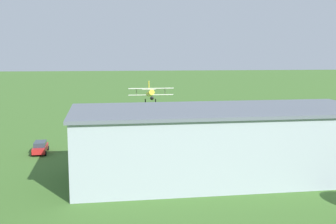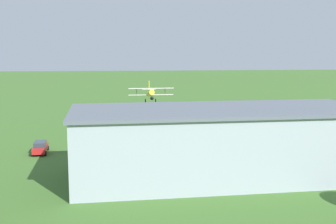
{
  "view_description": "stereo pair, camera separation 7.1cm",
  "coord_description": "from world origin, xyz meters",
  "px_view_note": "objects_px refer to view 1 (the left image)",
  "views": [
    {
      "loc": [
        4.91,
        85.56,
        14.29
      ],
      "look_at": [
        -2.62,
        16.5,
        4.08
      ],
      "focal_mm": 46.01,
      "sensor_mm": 36.0,
      "label": 1
    },
    {
      "loc": [
        4.84,
        85.57,
        14.29
      ],
      "look_at": [
        -2.62,
        16.5,
        4.08
      ],
      "focal_mm": 46.01,
      "sensor_mm": 36.0,
      "label": 2
    }
  ],
  "objects_px": {
    "car_red": "(40,147)",
    "person_crossing_taxiway": "(303,143)",
    "hangar": "(220,143)",
    "biplane": "(150,93)",
    "person_beside_truck": "(301,134)",
    "person_watching_takeoff": "(208,137)",
    "person_near_hangar_door": "(290,138)",
    "car_silver": "(95,145)"
  },
  "relations": [
    {
      "from": "car_silver",
      "to": "car_red",
      "type": "xyz_separation_m",
      "value": [
        7.4,
        0.53,
        -0.03
      ]
    },
    {
      "from": "person_crossing_taxiway",
      "to": "person_beside_truck",
      "type": "distance_m",
      "value": 6.22
    },
    {
      "from": "person_near_hangar_door",
      "to": "biplane",
      "type": "bearing_deg",
      "value": -40.4
    },
    {
      "from": "car_silver",
      "to": "car_red",
      "type": "bearing_deg",
      "value": 4.12
    },
    {
      "from": "biplane",
      "to": "car_red",
      "type": "height_order",
      "value": "biplane"
    },
    {
      "from": "car_red",
      "to": "person_crossing_taxiway",
      "type": "relative_size",
      "value": 3.09
    },
    {
      "from": "car_red",
      "to": "person_watching_takeoff",
      "type": "bearing_deg",
      "value": -169.57
    },
    {
      "from": "hangar",
      "to": "car_red",
      "type": "relative_size",
      "value": 7.04
    },
    {
      "from": "person_near_hangar_door",
      "to": "person_watching_takeoff",
      "type": "bearing_deg",
      "value": -10.91
    },
    {
      "from": "person_beside_truck",
      "to": "person_watching_takeoff",
      "type": "height_order",
      "value": "person_beside_truck"
    },
    {
      "from": "person_beside_truck",
      "to": "person_watching_takeoff",
      "type": "distance_m",
      "value": 15.21
    },
    {
      "from": "hangar",
      "to": "person_crossing_taxiway",
      "type": "relative_size",
      "value": 21.72
    },
    {
      "from": "biplane",
      "to": "car_silver",
      "type": "xyz_separation_m",
      "value": [
        9.18,
        18.77,
        -5.38
      ]
    },
    {
      "from": "car_silver",
      "to": "person_crossing_taxiway",
      "type": "bearing_deg",
      "value": 177.68
    },
    {
      "from": "biplane",
      "to": "person_beside_truck",
      "type": "bearing_deg",
      "value": 148.54
    },
    {
      "from": "hangar",
      "to": "biplane",
      "type": "bearing_deg",
      "value": -80.44
    },
    {
      "from": "hangar",
      "to": "person_watching_takeoff",
      "type": "relative_size",
      "value": 20.74
    },
    {
      "from": "person_crossing_taxiway",
      "to": "car_red",
      "type": "bearing_deg",
      "value": -1.05
    },
    {
      "from": "car_silver",
      "to": "person_near_hangar_door",
      "type": "bearing_deg",
      "value": -176.81
    },
    {
      "from": "car_red",
      "to": "person_beside_truck",
      "type": "bearing_deg",
      "value": -172.62
    },
    {
      "from": "car_red",
      "to": "person_near_hangar_door",
      "type": "distance_m",
      "value": 36.78
    },
    {
      "from": "person_beside_truck",
      "to": "person_near_hangar_door",
      "type": "bearing_deg",
      "value": 44.78
    },
    {
      "from": "hangar",
      "to": "person_crossing_taxiway",
      "type": "bearing_deg",
      "value": -140.18
    },
    {
      "from": "person_near_hangar_door",
      "to": "person_beside_truck",
      "type": "relative_size",
      "value": 0.94
    },
    {
      "from": "hangar",
      "to": "car_silver",
      "type": "bearing_deg",
      "value": -43.8
    },
    {
      "from": "hangar",
      "to": "biplane",
      "type": "relative_size",
      "value": 4.03
    },
    {
      "from": "person_near_hangar_door",
      "to": "person_beside_truck",
      "type": "height_order",
      "value": "person_beside_truck"
    },
    {
      "from": "biplane",
      "to": "person_near_hangar_door",
      "type": "xyz_separation_m",
      "value": [
        -20.13,
        17.13,
        -5.45
      ]
    },
    {
      "from": "person_near_hangar_door",
      "to": "person_watching_takeoff",
      "type": "height_order",
      "value": "person_near_hangar_door"
    },
    {
      "from": "hangar",
      "to": "car_silver",
      "type": "distance_m",
      "value": 20.61
    },
    {
      "from": "hangar",
      "to": "person_near_hangar_door",
      "type": "xyz_separation_m",
      "value": [
        -14.59,
        -15.74,
        -3.11
      ]
    },
    {
      "from": "biplane",
      "to": "person_beside_truck",
      "type": "distance_m",
      "value": 27.65
    },
    {
      "from": "hangar",
      "to": "person_near_hangar_door",
      "type": "relative_size",
      "value": 20.41
    },
    {
      "from": "biplane",
      "to": "person_beside_truck",
      "type": "relative_size",
      "value": 4.75
    },
    {
      "from": "hangar",
      "to": "biplane",
      "type": "height_order",
      "value": "biplane"
    },
    {
      "from": "person_crossing_taxiway",
      "to": "person_beside_truck",
      "type": "bearing_deg",
      "value": -110.14
    },
    {
      "from": "car_red",
      "to": "biplane",
      "type": "bearing_deg",
      "value": -130.67
    },
    {
      "from": "person_crossing_taxiway",
      "to": "biplane",
      "type": "bearing_deg",
      "value": -43.6
    },
    {
      "from": "car_red",
      "to": "person_crossing_taxiway",
      "type": "bearing_deg",
      "value": 178.95
    },
    {
      "from": "person_watching_takeoff",
      "to": "person_near_hangar_door",
      "type": "bearing_deg",
      "value": 169.09
    },
    {
      "from": "person_crossing_taxiway",
      "to": "person_near_hangar_door",
      "type": "height_order",
      "value": "person_near_hangar_door"
    },
    {
      "from": "hangar",
      "to": "person_watching_takeoff",
      "type": "bearing_deg",
      "value": -97.56
    }
  ]
}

